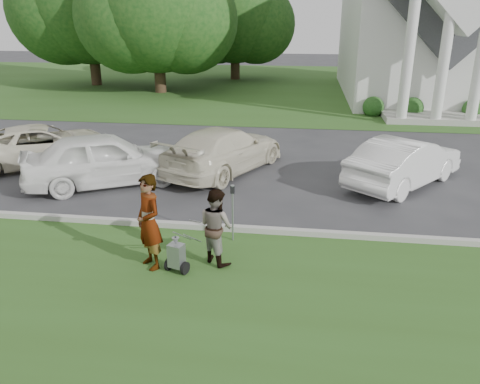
% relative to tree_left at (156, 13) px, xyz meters
% --- Properties ---
extents(ground, '(120.00, 120.00, 0.00)m').
position_rel_tree_left_xyz_m(ground, '(8.01, -21.99, -5.11)').
color(ground, '#333335').
rests_on(ground, ground).
extents(grass_strip, '(80.00, 7.00, 0.01)m').
position_rel_tree_left_xyz_m(grass_strip, '(8.01, -24.99, -5.11)').
color(grass_strip, '#2F541C').
rests_on(grass_strip, ground).
extents(church_lawn, '(80.00, 30.00, 0.01)m').
position_rel_tree_left_xyz_m(church_lawn, '(8.01, 5.01, -5.11)').
color(church_lawn, '#2F541C').
rests_on(church_lawn, ground).
extents(curb, '(80.00, 0.18, 0.15)m').
position_rel_tree_left_xyz_m(curb, '(8.01, -21.44, -5.04)').
color(curb, '#9E9E93').
rests_on(curb, ground).
extents(tree_left, '(10.63, 8.40, 9.71)m').
position_rel_tree_left_xyz_m(tree_left, '(0.00, 0.00, 0.00)').
color(tree_left, '#332316').
rests_on(tree_left, ground).
extents(tree_far, '(11.64, 9.20, 10.73)m').
position_rel_tree_left_xyz_m(tree_far, '(-6.00, 3.00, 0.58)').
color(tree_far, '#332316').
rests_on(tree_far, ground).
extents(tree_back, '(9.61, 7.60, 8.89)m').
position_rel_tree_left_xyz_m(tree_back, '(4.00, 8.00, -0.38)').
color(tree_back, '#332316').
rests_on(tree_back, ground).
extents(striping_cart, '(0.64, 0.97, 0.84)m').
position_rel_tree_left_xyz_m(striping_cart, '(7.55, -23.50, -4.75)').
color(striping_cart, black).
rests_on(striping_cart, ground).
extents(person_left, '(0.85, 0.85, 1.99)m').
position_rel_tree_left_xyz_m(person_left, '(6.96, -23.37, -4.11)').
color(person_left, '#999999').
rests_on(person_left, ground).
extents(person_right, '(1.00, 0.98, 1.63)m').
position_rel_tree_left_xyz_m(person_right, '(8.26, -22.97, -4.30)').
color(person_right, '#999999').
rests_on(person_right, ground).
extents(parking_meter_near, '(0.10, 0.09, 1.37)m').
position_rel_tree_left_xyz_m(parking_meter_near, '(8.45, -21.93, -4.25)').
color(parking_meter_near, '#919499').
rests_on(parking_meter_near, ground).
extents(car_a, '(5.45, 4.56, 1.38)m').
position_rel_tree_left_xyz_m(car_a, '(0.98, -16.88, -4.42)').
color(car_a, beige).
rests_on(car_a, ground).
extents(car_b, '(5.17, 4.01, 1.65)m').
position_rel_tree_left_xyz_m(car_b, '(3.98, -18.62, -4.29)').
color(car_b, white).
rests_on(car_b, ground).
extents(car_c, '(4.05, 5.56, 1.50)m').
position_rel_tree_left_xyz_m(car_c, '(7.36, -16.80, -4.36)').
color(car_c, beige).
rests_on(car_c, ground).
extents(car_d, '(4.06, 4.48, 1.48)m').
position_rel_tree_left_xyz_m(car_d, '(13.06, -17.37, -4.37)').
color(car_d, white).
rests_on(car_d, ground).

